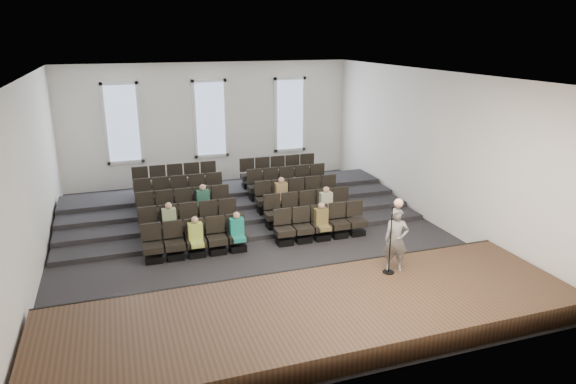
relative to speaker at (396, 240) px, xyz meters
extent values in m
plane|color=black|center=(-2.42, 4.12, -1.30)|extent=(14.00, 14.00, 0.00)
cube|color=white|center=(-2.42, 4.12, 3.71)|extent=(12.00, 14.00, 0.02)
cube|color=white|center=(-2.42, 11.14, 1.20)|extent=(12.00, 0.04, 5.00)
cube|color=white|center=(-2.42, -2.90, 1.20)|extent=(12.00, 0.04, 5.00)
cube|color=white|center=(-8.44, 4.12, 1.20)|extent=(0.04, 14.00, 5.00)
cube|color=white|center=(3.60, 4.12, 1.20)|extent=(0.04, 14.00, 5.00)
cube|color=#462B1E|center=(-2.42, -0.98, -1.05)|extent=(11.80, 3.60, 0.50)
cube|color=black|center=(-2.42, 0.79, -1.05)|extent=(11.80, 0.06, 0.52)
cube|color=black|center=(-2.42, 6.44, -1.22)|extent=(11.80, 4.80, 0.15)
cube|color=black|center=(-2.42, 6.97, -1.15)|extent=(11.80, 3.75, 0.30)
cube|color=black|center=(-2.42, 7.49, -1.07)|extent=(11.80, 2.70, 0.45)
cube|color=black|center=(-2.42, 8.02, -1.00)|extent=(11.80, 1.65, 0.60)
cube|color=black|center=(-5.55, 3.52, -1.20)|extent=(0.47, 0.43, 0.20)
cube|color=black|center=(-5.55, 3.52, -0.89)|extent=(0.55, 0.50, 0.19)
cube|color=black|center=(-5.55, 3.73, -0.48)|extent=(0.55, 0.08, 0.50)
cube|color=black|center=(-4.95, 3.52, -1.20)|extent=(0.47, 0.43, 0.20)
cube|color=black|center=(-4.95, 3.52, -0.89)|extent=(0.55, 0.50, 0.19)
cube|color=black|center=(-4.95, 3.73, -0.48)|extent=(0.55, 0.08, 0.50)
cube|color=black|center=(-4.35, 3.52, -1.20)|extent=(0.47, 0.43, 0.20)
cube|color=black|center=(-4.35, 3.52, -0.89)|extent=(0.55, 0.50, 0.19)
cube|color=black|center=(-4.35, 3.73, -0.48)|extent=(0.55, 0.08, 0.50)
cube|color=black|center=(-3.75, 3.52, -1.20)|extent=(0.47, 0.43, 0.20)
cube|color=black|center=(-3.75, 3.52, -0.89)|extent=(0.55, 0.50, 0.19)
cube|color=black|center=(-3.75, 3.73, -0.48)|extent=(0.55, 0.08, 0.50)
cube|color=black|center=(-3.15, 3.52, -1.20)|extent=(0.47, 0.43, 0.20)
cube|color=black|center=(-3.15, 3.52, -0.89)|extent=(0.55, 0.50, 0.19)
cube|color=black|center=(-3.15, 3.73, -0.48)|extent=(0.55, 0.08, 0.50)
cube|color=black|center=(-1.70, 3.52, -1.20)|extent=(0.47, 0.43, 0.20)
cube|color=black|center=(-1.70, 3.52, -0.89)|extent=(0.55, 0.50, 0.19)
cube|color=black|center=(-1.70, 3.73, -0.48)|extent=(0.55, 0.08, 0.50)
cube|color=black|center=(-1.10, 3.52, -1.20)|extent=(0.47, 0.43, 0.20)
cube|color=black|center=(-1.10, 3.52, -0.89)|extent=(0.55, 0.50, 0.19)
cube|color=black|center=(-1.10, 3.73, -0.48)|extent=(0.55, 0.08, 0.50)
cube|color=black|center=(-0.50, 3.52, -1.20)|extent=(0.47, 0.43, 0.20)
cube|color=black|center=(-0.50, 3.52, -0.89)|extent=(0.55, 0.50, 0.19)
cube|color=black|center=(-0.50, 3.73, -0.48)|extent=(0.55, 0.08, 0.50)
cube|color=black|center=(0.10, 3.52, -1.20)|extent=(0.47, 0.43, 0.20)
cube|color=black|center=(0.10, 3.52, -0.89)|extent=(0.55, 0.50, 0.19)
cube|color=black|center=(0.10, 3.73, -0.48)|extent=(0.55, 0.08, 0.50)
cube|color=black|center=(0.70, 3.52, -1.20)|extent=(0.47, 0.43, 0.20)
cube|color=black|center=(0.70, 3.52, -0.89)|extent=(0.55, 0.50, 0.19)
cube|color=black|center=(0.70, 3.73, -0.48)|extent=(0.55, 0.08, 0.50)
cube|color=black|center=(-5.55, 4.57, -1.05)|extent=(0.47, 0.43, 0.20)
cube|color=black|center=(-5.55, 4.57, -0.74)|extent=(0.55, 0.50, 0.19)
cube|color=black|center=(-5.55, 4.78, -0.33)|extent=(0.55, 0.08, 0.50)
cube|color=black|center=(-4.95, 4.57, -1.05)|extent=(0.47, 0.43, 0.20)
cube|color=black|center=(-4.95, 4.57, -0.74)|extent=(0.55, 0.50, 0.19)
cube|color=black|center=(-4.95, 4.78, -0.33)|extent=(0.55, 0.08, 0.50)
cube|color=black|center=(-4.35, 4.57, -1.05)|extent=(0.47, 0.43, 0.20)
cube|color=black|center=(-4.35, 4.57, -0.74)|extent=(0.55, 0.50, 0.19)
cube|color=black|center=(-4.35, 4.78, -0.33)|extent=(0.55, 0.08, 0.50)
cube|color=black|center=(-3.75, 4.57, -1.05)|extent=(0.47, 0.43, 0.20)
cube|color=black|center=(-3.75, 4.57, -0.74)|extent=(0.55, 0.50, 0.19)
cube|color=black|center=(-3.75, 4.78, -0.33)|extent=(0.55, 0.08, 0.50)
cube|color=black|center=(-3.15, 4.57, -1.05)|extent=(0.47, 0.43, 0.20)
cube|color=black|center=(-3.15, 4.57, -0.74)|extent=(0.55, 0.50, 0.19)
cube|color=black|center=(-3.15, 4.78, -0.33)|extent=(0.55, 0.08, 0.50)
cube|color=black|center=(-1.70, 4.57, -1.05)|extent=(0.47, 0.43, 0.20)
cube|color=black|center=(-1.70, 4.57, -0.74)|extent=(0.55, 0.50, 0.19)
cube|color=black|center=(-1.70, 4.78, -0.33)|extent=(0.55, 0.08, 0.50)
cube|color=black|center=(-1.10, 4.57, -1.05)|extent=(0.47, 0.43, 0.20)
cube|color=black|center=(-1.10, 4.57, -0.74)|extent=(0.55, 0.50, 0.19)
cube|color=black|center=(-1.10, 4.78, -0.33)|extent=(0.55, 0.08, 0.50)
cube|color=black|center=(-0.50, 4.57, -1.05)|extent=(0.47, 0.43, 0.20)
cube|color=black|center=(-0.50, 4.57, -0.74)|extent=(0.55, 0.50, 0.19)
cube|color=black|center=(-0.50, 4.78, -0.33)|extent=(0.55, 0.08, 0.50)
cube|color=black|center=(0.10, 4.57, -1.05)|extent=(0.47, 0.43, 0.20)
cube|color=black|center=(0.10, 4.57, -0.74)|extent=(0.55, 0.50, 0.19)
cube|color=black|center=(0.10, 4.78, -0.33)|extent=(0.55, 0.08, 0.50)
cube|color=black|center=(0.70, 4.57, -1.05)|extent=(0.47, 0.43, 0.20)
cube|color=black|center=(0.70, 4.57, -0.74)|extent=(0.55, 0.50, 0.19)
cube|color=black|center=(0.70, 4.78, -0.33)|extent=(0.55, 0.08, 0.50)
cube|color=black|center=(-5.55, 5.62, -0.90)|extent=(0.47, 0.42, 0.20)
cube|color=black|center=(-5.55, 5.62, -0.59)|extent=(0.55, 0.50, 0.19)
cube|color=black|center=(-5.55, 5.83, -0.18)|extent=(0.55, 0.08, 0.50)
cube|color=black|center=(-4.95, 5.62, -0.90)|extent=(0.47, 0.42, 0.20)
cube|color=black|center=(-4.95, 5.62, -0.59)|extent=(0.55, 0.50, 0.19)
cube|color=black|center=(-4.95, 5.83, -0.18)|extent=(0.55, 0.08, 0.50)
cube|color=black|center=(-4.35, 5.62, -0.90)|extent=(0.47, 0.42, 0.20)
cube|color=black|center=(-4.35, 5.62, -0.59)|extent=(0.55, 0.50, 0.19)
cube|color=black|center=(-4.35, 5.83, -0.18)|extent=(0.55, 0.08, 0.50)
cube|color=black|center=(-3.75, 5.62, -0.90)|extent=(0.47, 0.42, 0.20)
cube|color=black|center=(-3.75, 5.62, -0.59)|extent=(0.55, 0.50, 0.19)
cube|color=black|center=(-3.75, 5.83, -0.18)|extent=(0.55, 0.08, 0.50)
cube|color=black|center=(-3.15, 5.62, -0.90)|extent=(0.47, 0.42, 0.20)
cube|color=black|center=(-3.15, 5.62, -0.59)|extent=(0.55, 0.50, 0.19)
cube|color=black|center=(-3.15, 5.83, -0.18)|extent=(0.55, 0.08, 0.50)
cube|color=black|center=(-1.70, 5.62, -0.90)|extent=(0.47, 0.42, 0.20)
cube|color=black|center=(-1.70, 5.62, -0.59)|extent=(0.55, 0.50, 0.19)
cube|color=black|center=(-1.70, 5.83, -0.18)|extent=(0.55, 0.08, 0.50)
cube|color=black|center=(-1.10, 5.62, -0.90)|extent=(0.47, 0.42, 0.20)
cube|color=black|center=(-1.10, 5.62, -0.59)|extent=(0.55, 0.50, 0.19)
cube|color=black|center=(-1.10, 5.83, -0.18)|extent=(0.55, 0.08, 0.50)
cube|color=black|center=(-0.50, 5.62, -0.90)|extent=(0.47, 0.42, 0.20)
cube|color=black|center=(-0.50, 5.62, -0.59)|extent=(0.55, 0.50, 0.19)
cube|color=black|center=(-0.50, 5.83, -0.18)|extent=(0.55, 0.08, 0.50)
cube|color=black|center=(0.10, 5.62, -0.90)|extent=(0.47, 0.42, 0.20)
cube|color=black|center=(0.10, 5.62, -0.59)|extent=(0.55, 0.50, 0.19)
cube|color=black|center=(0.10, 5.83, -0.18)|extent=(0.55, 0.08, 0.50)
cube|color=black|center=(0.70, 5.62, -0.90)|extent=(0.47, 0.42, 0.20)
cube|color=black|center=(0.70, 5.62, -0.59)|extent=(0.55, 0.50, 0.19)
cube|color=black|center=(0.70, 5.83, -0.18)|extent=(0.55, 0.08, 0.50)
cube|color=black|center=(-5.55, 6.67, -0.75)|extent=(0.47, 0.42, 0.20)
cube|color=black|center=(-5.55, 6.67, -0.44)|extent=(0.55, 0.50, 0.19)
cube|color=black|center=(-5.55, 6.88, -0.03)|extent=(0.55, 0.08, 0.50)
cube|color=black|center=(-4.95, 6.67, -0.75)|extent=(0.47, 0.42, 0.20)
cube|color=black|center=(-4.95, 6.67, -0.44)|extent=(0.55, 0.50, 0.19)
cube|color=black|center=(-4.95, 6.88, -0.03)|extent=(0.55, 0.08, 0.50)
cube|color=black|center=(-4.35, 6.67, -0.75)|extent=(0.47, 0.42, 0.20)
cube|color=black|center=(-4.35, 6.67, -0.44)|extent=(0.55, 0.50, 0.19)
cube|color=black|center=(-4.35, 6.88, -0.03)|extent=(0.55, 0.08, 0.50)
cube|color=black|center=(-3.75, 6.67, -0.75)|extent=(0.47, 0.42, 0.20)
cube|color=black|center=(-3.75, 6.67, -0.44)|extent=(0.55, 0.50, 0.19)
cube|color=black|center=(-3.75, 6.88, -0.03)|extent=(0.55, 0.08, 0.50)
cube|color=black|center=(-3.15, 6.67, -0.75)|extent=(0.47, 0.42, 0.20)
cube|color=black|center=(-3.15, 6.67, -0.44)|extent=(0.55, 0.50, 0.19)
cube|color=black|center=(-3.15, 6.88, -0.03)|extent=(0.55, 0.08, 0.50)
cube|color=black|center=(-1.70, 6.67, -0.75)|extent=(0.47, 0.42, 0.20)
cube|color=black|center=(-1.70, 6.67, -0.44)|extent=(0.55, 0.50, 0.19)
cube|color=black|center=(-1.70, 6.88, -0.03)|extent=(0.55, 0.08, 0.50)
cube|color=black|center=(-1.10, 6.67, -0.75)|extent=(0.47, 0.42, 0.20)
cube|color=black|center=(-1.10, 6.67, -0.44)|extent=(0.55, 0.50, 0.19)
cube|color=black|center=(-1.10, 6.88, -0.03)|extent=(0.55, 0.08, 0.50)
cube|color=black|center=(-0.50, 6.67, -0.75)|extent=(0.47, 0.42, 0.20)
cube|color=black|center=(-0.50, 6.67, -0.44)|extent=(0.55, 0.50, 0.19)
cube|color=black|center=(-0.50, 6.88, -0.03)|extent=(0.55, 0.08, 0.50)
cube|color=black|center=(0.10, 6.67, -0.75)|extent=(0.47, 0.42, 0.20)
cube|color=black|center=(0.10, 6.67, -0.44)|extent=(0.55, 0.50, 0.19)
cube|color=black|center=(0.10, 6.88, -0.03)|extent=(0.55, 0.08, 0.50)
cube|color=black|center=(0.70, 6.67, -0.75)|extent=(0.47, 0.42, 0.20)
cube|color=black|center=(0.70, 6.67, -0.44)|extent=(0.55, 0.50, 0.19)
cube|color=black|center=(0.70, 6.88, -0.03)|extent=(0.55, 0.08, 0.50)
cube|color=black|center=(-5.55, 7.72, -0.60)|extent=(0.47, 0.42, 0.20)
cube|color=black|center=(-5.55, 7.72, -0.29)|extent=(0.55, 0.50, 0.19)
cube|color=black|center=(-5.55, 7.93, 0.12)|extent=(0.55, 0.08, 0.50)
cube|color=black|center=(-4.95, 7.72, -0.60)|extent=(0.47, 0.42, 0.20)
cube|color=black|center=(-4.95, 7.72, -0.29)|extent=(0.55, 0.50, 0.19)
cube|color=black|center=(-4.95, 7.93, 0.12)|extent=(0.55, 0.08, 0.50)
cube|color=black|center=(-4.35, 7.72, -0.60)|extent=(0.47, 0.42, 0.20)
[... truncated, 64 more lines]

